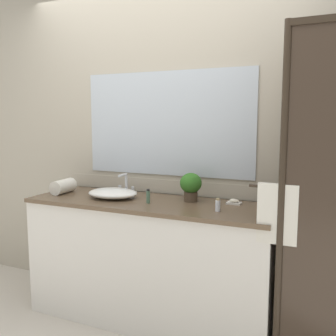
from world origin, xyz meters
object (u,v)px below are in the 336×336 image
object	(u,v)px
potted_plant	(191,185)
soap_dish	(234,202)
amenity_bottle_body_wash	(148,196)
amenity_bottle_shampoo	(218,205)
rolled_towel_near_edge	(63,186)
sink_basin	(113,193)
amenity_bottle_lotion	(262,200)
faucet	(126,187)

from	to	relation	value
potted_plant	soap_dish	xyz separation A→B (m)	(0.31, 0.04, -0.10)
amenity_bottle_body_wash	amenity_bottle_shampoo	world-z (taller)	amenity_bottle_body_wash
rolled_towel_near_edge	sink_basin	bearing A→B (deg)	1.24
amenity_bottle_lotion	rolled_towel_near_edge	size ratio (longest dim) A/B	0.41
amenity_bottle_shampoo	sink_basin	bearing A→B (deg)	174.50
soap_dish	amenity_bottle_lotion	bearing A→B (deg)	1.26
potted_plant	amenity_bottle_shampoo	world-z (taller)	potted_plant
rolled_towel_near_edge	amenity_bottle_body_wash	bearing A→B (deg)	-3.08
rolled_towel_near_edge	potted_plant	bearing A→B (deg)	7.25
amenity_bottle_body_wash	amenity_bottle_lotion	bearing A→B (deg)	16.41
sink_basin	amenity_bottle_shampoo	world-z (taller)	amenity_bottle_shampoo
sink_basin	potted_plant	bearing A→B (deg)	11.83
sink_basin	soap_dish	distance (m)	0.90
soap_dish	amenity_bottle_body_wash	world-z (taller)	amenity_bottle_body_wash
amenity_bottle_body_wash	potted_plant	bearing A→B (deg)	34.26
amenity_bottle_body_wash	amenity_bottle_shampoo	size ratio (longest dim) A/B	1.18
amenity_bottle_body_wash	soap_dish	bearing A→B (deg)	21.21
amenity_bottle_shampoo	rolled_towel_near_edge	bearing A→B (deg)	176.85
faucet	amenity_bottle_body_wash	distance (m)	0.41
sink_basin	amenity_bottle_lotion	size ratio (longest dim) A/B	4.38
faucet	soap_dish	world-z (taller)	faucet
potted_plant	amenity_bottle_body_wash	bearing A→B (deg)	-145.74
amenity_bottle_body_wash	rolled_towel_near_edge	size ratio (longest dim) A/B	0.46
sink_basin	amenity_bottle_body_wash	bearing A→B (deg)	-9.01
amenity_bottle_shampoo	rolled_towel_near_edge	distance (m)	1.30
potted_plant	rolled_towel_near_edge	distance (m)	1.05
faucet	amenity_bottle_shampoo	size ratio (longest dim) A/B	2.02
amenity_bottle_body_wash	amenity_bottle_shampoo	xyz separation A→B (m)	(0.52, -0.03, -0.01)
potted_plant	faucet	bearing A→B (deg)	172.60
amenity_bottle_shampoo	soap_dish	bearing A→B (deg)	79.44
amenity_bottle_shampoo	amenity_bottle_lotion	bearing A→B (deg)	46.44
potted_plant	rolled_towel_near_edge	bearing A→B (deg)	-172.75
potted_plant	rolled_towel_near_edge	xyz separation A→B (m)	(-1.04, -0.13, -0.06)
faucet	amenity_bottle_lotion	xyz separation A→B (m)	(1.08, -0.03, -0.01)
amenity_bottle_shampoo	rolled_towel_near_edge	xyz separation A→B (m)	(-1.30, 0.07, 0.02)
soap_dish	amenity_bottle_body_wash	distance (m)	0.60
amenity_bottle_lotion	rolled_towel_near_edge	world-z (taller)	rolled_towel_near_edge
soap_dish	rolled_towel_near_edge	world-z (taller)	rolled_towel_near_edge
faucet	amenity_bottle_lotion	world-z (taller)	faucet
amenity_bottle_lotion	soap_dish	bearing A→B (deg)	-178.74
soap_dish	rolled_towel_near_edge	size ratio (longest dim) A/B	0.46
amenity_bottle_shampoo	faucet	bearing A→B (deg)	161.70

